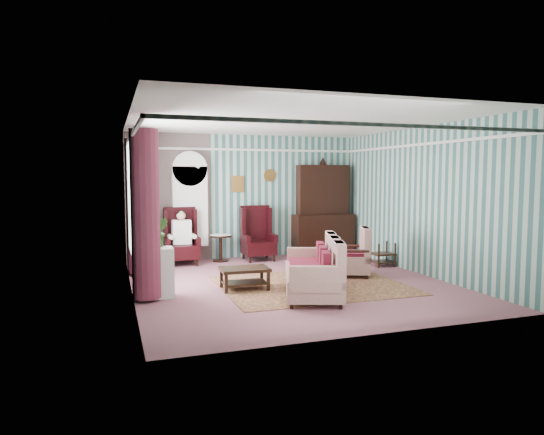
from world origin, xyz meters
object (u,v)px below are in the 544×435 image
object	(u,v)px
wingback_left	(182,236)
plant_stand	(156,273)
bookcase	(190,212)
nest_table	(383,254)
seated_woman	(182,238)
dresser_hutch	(323,207)
wingback_right	(258,233)
coffee_table	(245,279)
sofa	(312,260)
floral_armchair	(350,249)
round_side_table	(221,248)

from	to	relation	value
wingback_left	plant_stand	size ratio (longest dim) A/B	1.56
bookcase	nest_table	distance (m)	4.37
bookcase	wingback_left	size ratio (longest dim) A/B	1.79
seated_woman	nest_table	xyz separation A→B (m)	(4.07, -1.55, -0.32)
dresser_hutch	wingback_right	size ratio (longest dim) A/B	1.89
wingback_right	seated_woman	distance (m)	1.75
nest_table	coffee_table	distance (m)	3.56
dresser_hutch	sofa	size ratio (longest dim) A/B	1.22
bookcase	wingback_left	xyz separation A→B (m)	(-0.25, -0.39, -0.50)
wingback_left	sofa	size ratio (longest dim) A/B	0.65
seated_woman	coffee_table	xyz separation A→B (m)	(0.69, -2.67, -0.40)
seated_woman	nest_table	world-z (taller)	seated_woman
bookcase	floral_armchair	distance (m)	3.79
wingback_left	floral_armchair	world-z (taller)	wingback_left
wingback_right	plant_stand	world-z (taller)	wingback_right
dresser_hutch	wingback_left	bearing A→B (deg)	-175.59
wingback_right	bookcase	bearing A→B (deg)	165.43
sofa	coffee_table	world-z (taller)	sofa
wingback_left	seated_woman	xyz separation A→B (m)	(0.00, 0.00, -0.04)
plant_stand	floral_armchair	bearing A→B (deg)	7.69
coffee_table	round_side_table	bearing A→B (deg)	85.68
dresser_hutch	sofa	xyz separation A→B (m)	(-1.86, -3.64, -0.61)
seated_woman	plant_stand	distance (m)	2.87
dresser_hutch	seated_woman	xyz separation A→B (m)	(-3.50, -0.27, -0.59)
bookcase	sofa	xyz separation A→B (m)	(1.39, -3.76, -0.55)
wingback_right	nest_table	bearing A→B (deg)	-33.75
wingback_left	round_side_table	distance (m)	0.97
seated_woman	sofa	size ratio (longest dim) A/B	0.61
bookcase	coffee_table	world-z (taller)	bookcase
floral_armchair	coffee_table	xyz separation A→B (m)	(-2.22, -0.42, -0.33)
seated_woman	floral_armchair	size ratio (longest dim) A/B	1.13
dresser_hutch	wingback_left	size ratio (longest dim) A/B	1.89
round_side_table	sofa	bearing A→B (deg)	-78.08
bookcase	wingback_right	distance (m)	1.63
bookcase	round_side_table	xyz separation A→B (m)	(0.65, -0.24, -0.82)
round_side_table	nest_table	size ratio (longest dim) A/B	1.11
bookcase	nest_table	world-z (taller)	bookcase
wingback_right	sofa	distance (m)	3.37
round_side_table	floral_armchair	bearing A→B (deg)	-50.13
dresser_hutch	floral_armchair	size ratio (longest dim) A/B	2.26
sofa	dresser_hutch	bearing A→B (deg)	-7.62
plant_stand	seated_woman	bearing A→B (deg)	73.78
sofa	floral_armchair	bearing A→B (deg)	-29.02
seated_woman	plant_stand	xyz separation A→B (m)	(-0.80, -2.75, -0.19)
nest_table	coffee_table	size ratio (longest dim) A/B	0.66
bookcase	round_side_table	bearing A→B (deg)	-20.27
round_side_table	coffee_table	bearing A→B (deg)	-94.32
sofa	round_side_table	bearing A→B (deg)	31.34
bookcase	floral_armchair	xyz separation A→B (m)	(2.65, -2.64, -0.60)
coffee_table	floral_armchair	bearing A→B (deg)	10.63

